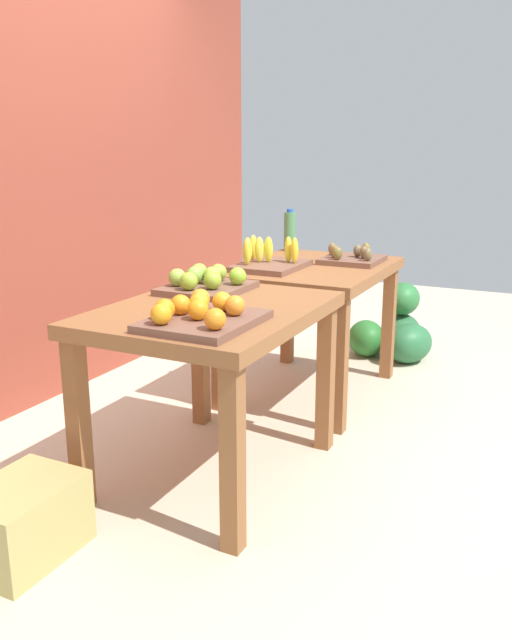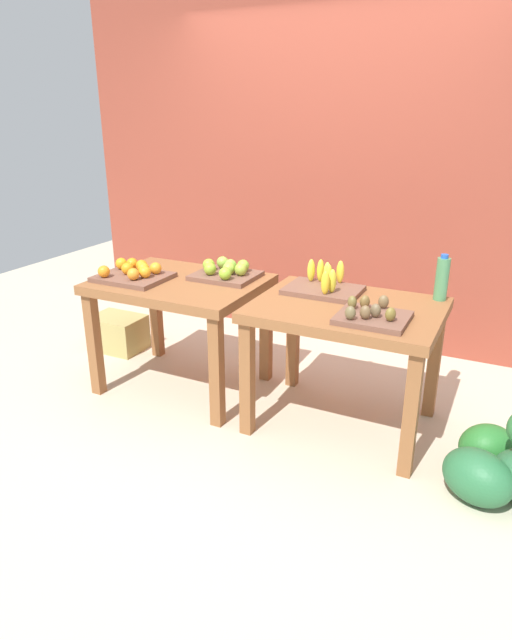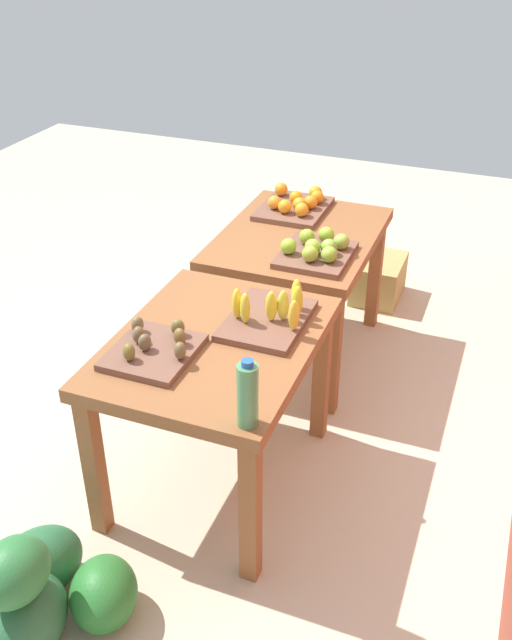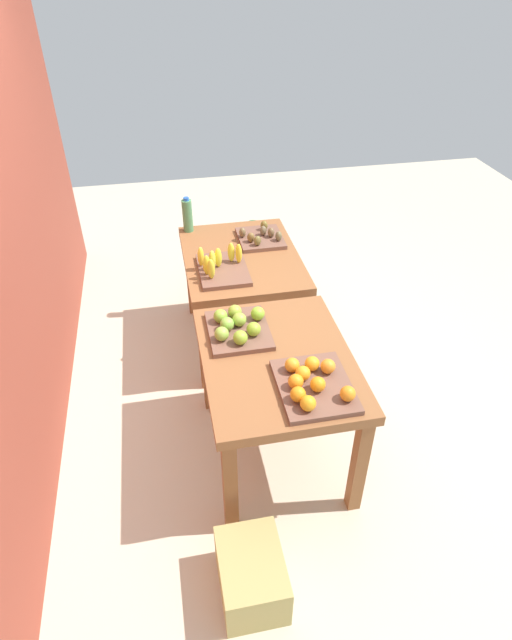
% 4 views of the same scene
% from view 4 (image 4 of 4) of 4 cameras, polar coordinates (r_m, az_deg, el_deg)
% --- Properties ---
extents(ground_plane, '(8.00, 8.00, 0.00)m').
position_cam_4_polar(ground_plane, '(3.71, 0.08, -7.42)').
color(ground_plane, beige).
extents(display_table_left, '(1.04, 0.80, 0.76)m').
position_cam_4_polar(display_table_left, '(2.86, 2.30, -5.74)').
color(display_table_left, brown).
rests_on(display_table_left, ground_plane).
extents(display_table_right, '(1.04, 0.80, 0.76)m').
position_cam_4_polar(display_table_right, '(3.75, -1.60, 5.63)').
color(display_table_right, brown).
rests_on(display_table_right, ground_plane).
extents(orange_bin, '(0.44, 0.36, 0.11)m').
position_cam_4_polar(orange_bin, '(2.59, 6.25, -6.92)').
color(orange_bin, brown).
rests_on(orange_bin, display_table_left).
extents(apple_bin, '(0.40, 0.34, 0.11)m').
position_cam_4_polar(apple_bin, '(2.93, -2.00, -0.74)').
color(apple_bin, brown).
rests_on(apple_bin, display_table_left).
extents(banana_crate, '(0.44, 0.33, 0.17)m').
position_cam_4_polar(banana_crate, '(3.48, -3.83, 5.87)').
color(banana_crate, brown).
rests_on(banana_crate, display_table_right).
extents(kiwi_bin, '(0.36, 0.32, 0.10)m').
position_cam_4_polar(kiwi_bin, '(3.87, 0.51, 9.06)').
color(kiwi_bin, brown).
rests_on(kiwi_bin, display_table_right).
extents(water_bottle, '(0.07, 0.07, 0.27)m').
position_cam_4_polar(water_bottle, '(4.00, -7.50, 11.27)').
color(water_bottle, '#4C8C59').
rests_on(water_bottle, display_table_right).
extents(watermelon_pile, '(0.63, 0.67, 0.50)m').
position_cam_4_polar(watermelon_pile, '(4.81, -0.13, 6.66)').
color(watermelon_pile, '#29603A').
rests_on(watermelon_pile, ground_plane).
extents(cardboard_produce_box, '(0.40, 0.30, 0.27)m').
position_cam_4_polar(cardboard_produce_box, '(2.75, -0.50, -26.08)').
color(cardboard_produce_box, tan).
rests_on(cardboard_produce_box, ground_plane).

